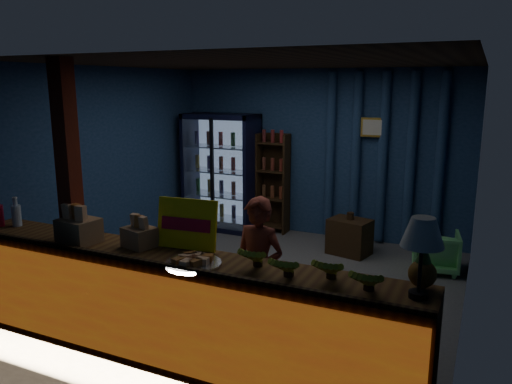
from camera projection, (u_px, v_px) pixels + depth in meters
ground at (260, 281)px, 6.12m from camera, size 4.60×4.60×0.00m
room_walls at (260, 154)px, 5.79m from camera, size 4.60×4.60×4.60m
counter at (169, 307)px, 4.33m from camera, size 4.40×0.57×0.99m
support_post at (71, 202)px, 4.60m from camera, size 0.16×0.16×2.60m
beverage_cooler at (223, 172)px, 8.26m from camera, size 1.20×0.62×1.90m
bottle_shelf at (274, 183)px, 8.06m from camera, size 0.50×0.28×1.60m
curtain_folds at (383, 158)px, 7.32m from camera, size 1.74×0.14×2.50m
framed_picture at (373, 127)px, 7.25m from camera, size 0.36×0.04×0.28m
shopkeeper at (258, 272)px, 4.55m from camera, size 0.54×0.38×1.39m
green_chair at (436, 251)px, 6.41m from camera, size 0.64×0.65×0.52m
side_table at (350, 237)px, 7.05m from camera, size 0.63×0.52×0.61m
yellow_sign at (187, 224)px, 4.36m from camera, size 0.56×0.17×0.44m
soda_bottles at (3, 213)px, 5.10m from camera, size 0.41×0.17×0.30m
snack_box_left at (79, 229)px, 4.54m from camera, size 0.36×0.31×0.36m
snack_box_centre at (139, 236)px, 4.43m from camera, size 0.32×0.29×0.29m
pastry_tray at (193, 262)px, 3.99m from camera, size 0.46×0.46×0.07m
banana_bunches at (308, 267)px, 3.68m from camera, size 1.18×0.32×0.19m
table_lamp at (423, 235)px, 3.29m from camera, size 0.29×0.29×0.56m
pineapple at (423, 270)px, 3.51m from camera, size 0.20×0.20×0.34m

